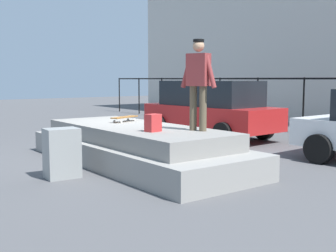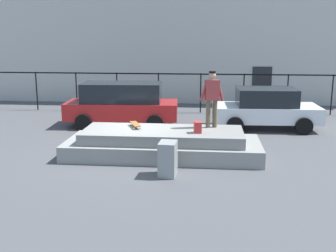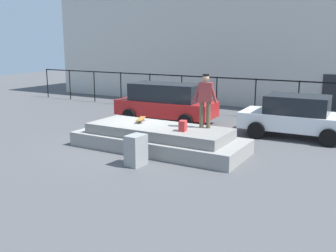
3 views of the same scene
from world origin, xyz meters
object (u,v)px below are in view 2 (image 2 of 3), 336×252
Objects in this scene: car_white_sedan_mid at (266,108)px; utility_box at (168,159)px; skateboarder at (212,95)px; backpack at (198,127)px; car_red_hatchback_near at (122,103)px; skateboard at (135,124)px.

car_white_sedan_mid is 6.79m from utility_box.
skateboarder is 2.91m from utility_box.
utility_box is at bearing -119.05° from car_white_sedan_mid.
backpack is at bearing -120.11° from car_white_sedan_mid.
skateboard is at bearing -72.51° from car_red_hatchback_near.
car_red_hatchback_near is at bearing 134.68° from skateboarder.
skateboarder is 2.12× the size of skateboard.
backpack reaches higher than utility_box.
car_red_hatchback_near is 1.10× the size of car_white_sedan_mid.
backpack is 5.09m from car_white_sedan_mid.
skateboard is 2.03m from backpack.
car_white_sedan_mid is (2.55, 4.40, -0.16)m from backpack.
car_white_sedan_mid is at bearing 59.33° from skateboarder.
skateboard is at bearing 124.52° from utility_box.
backpack is (1.95, -0.56, 0.07)m from skateboard.
car_red_hatchback_near is at bearing -153.94° from backpack.
skateboarder is 0.42× the size of car_white_sedan_mid.
utility_box is (-1.14, -2.30, -1.36)m from skateboarder.
backpack is at bearing 68.44° from utility_box.
skateboard is 0.18× the size of car_red_hatchback_near.
skateboarder is 5.13m from car_red_hatchback_near.
car_white_sedan_mid is 4.53× the size of utility_box.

